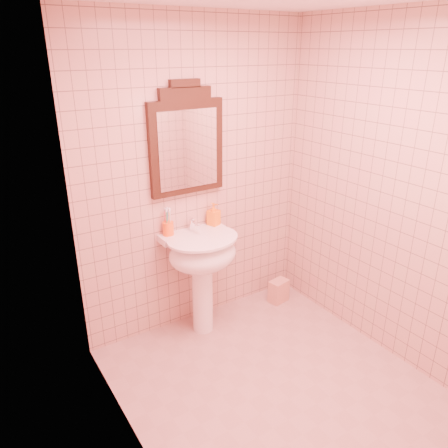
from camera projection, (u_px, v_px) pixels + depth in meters
floor at (276, 387)px, 3.10m from camera, size 2.20×2.20×0.00m
back_wall at (196, 181)px, 3.49m from camera, size 2.00×0.02×2.50m
pedestal_sink at (202, 260)px, 3.49m from camera, size 0.58×0.58×0.86m
faucet at (193, 225)px, 3.50m from camera, size 0.04×0.16×0.11m
mirror at (187, 143)px, 3.30m from camera, size 0.61×0.06×0.86m
toothbrush_cup at (168, 228)px, 3.43m from camera, size 0.09×0.09×0.20m
soap_dispenser at (214, 214)px, 3.61m from camera, size 0.11×0.11×0.19m
towel at (279, 291)px, 4.11m from camera, size 0.19×0.15×0.22m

